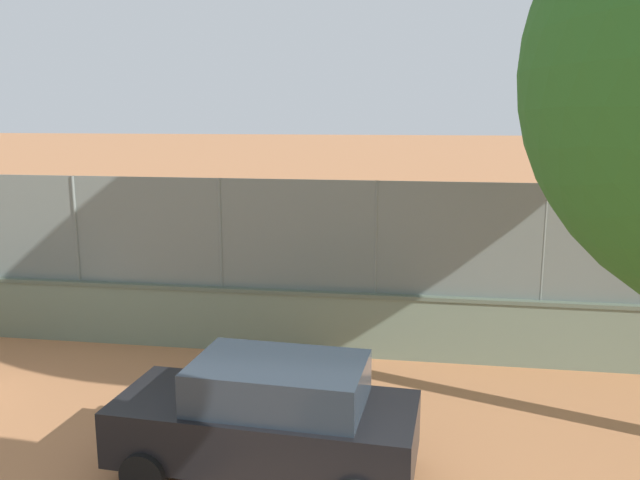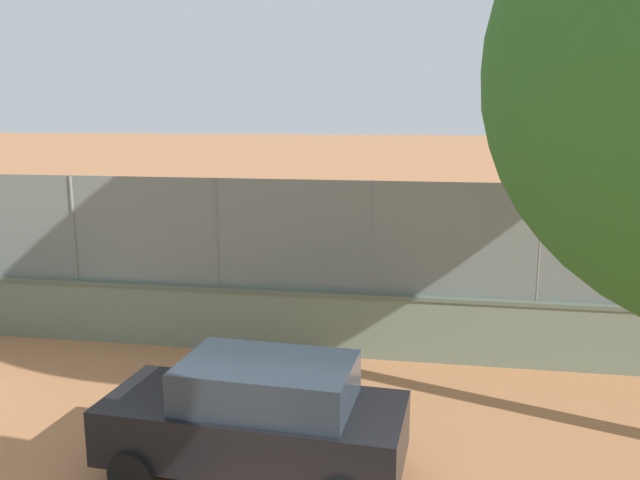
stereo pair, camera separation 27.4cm
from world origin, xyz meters
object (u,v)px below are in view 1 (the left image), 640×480
Objects in this scene: player_foreground_swinging at (371,214)px; parked_car_black at (269,417)px; player_near_wall_returning at (153,264)px; courtside_bench at (208,300)px; sports_ball at (399,212)px; player_crossing_court at (413,209)px.

parked_car_black reaches higher than player_foreground_swinging.
player_foreground_swinging is at bearing -116.37° from player_near_wall_returning.
player_foreground_swinging is 12.23m from courtside_bench.
parked_car_black is at bearing 86.20° from sports_ball.
player_crossing_court is at bearing -101.59° from sports_ball.
parked_car_black reaches higher than courtside_bench.
player_near_wall_returning is (5.10, 10.30, 0.07)m from player_foreground_swinging.
player_foreground_swinging is at bearing 21.15° from player_crossing_court.
courtside_bench is at bearing 69.27° from player_crossing_court.
player_near_wall_returning is at bearing 53.43° from sports_ball.
courtside_bench is at bearing 67.16° from sports_ball.
player_near_wall_returning reaches higher than sports_ball.
player_crossing_court is 12.88m from player_near_wall_returning.
player_crossing_court is at bearing -121.81° from player_near_wall_returning.
player_near_wall_returning is 0.98× the size of courtside_bench.
sports_ball is at bearing 78.41° from player_crossing_court.
player_near_wall_returning is 2.62m from courtside_bench.
player_foreground_swinging is 0.93× the size of player_near_wall_returning.
courtside_bench is at bearing 75.61° from player_foreground_swinging.
parked_car_black is (1.61, 19.11, -0.13)m from player_crossing_court.
player_foreground_swinging is 12.58× the size of sports_ball.
courtside_bench is at bearing 143.19° from player_near_wall_returning.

